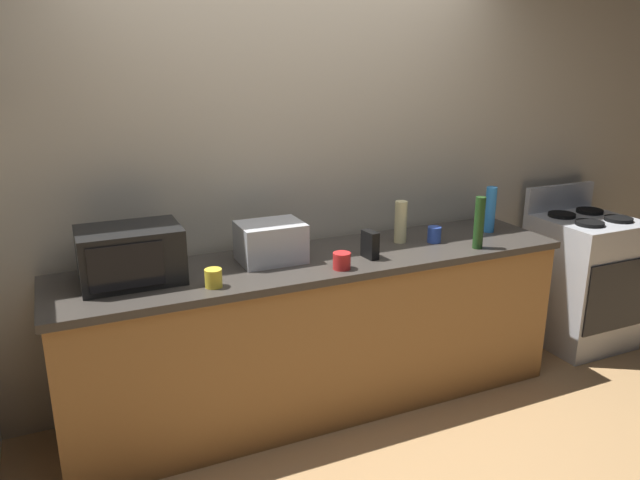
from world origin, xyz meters
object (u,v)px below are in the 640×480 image
cordless_phone (370,245)px  bottle_hand_soap (401,222)px  microwave (130,255)px  mug_blue (434,234)px  bottle_spray_cleaner (490,210)px  mug_red (342,261)px  mug_yellow (213,278)px  stove_range (581,279)px  toaster_oven (271,242)px  bottle_wine (479,223)px

cordless_phone → bottle_hand_soap: size_ratio=0.61×
microwave → mug_blue: size_ratio=5.09×
bottle_spray_cleaner → mug_red: size_ratio=3.08×
cordless_phone → mug_yellow: (-0.89, -0.08, -0.03)m
cordless_phone → bottle_spray_cleaner: size_ratio=0.53×
mug_blue → mug_yellow: size_ratio=1.06×
microwave → bottle_spray_cleaner: (2.15, -0.02, 0.01)m
stove_range → mug_red: (-1.97, -0.21, 0.48)m
stove_range → bottle_spray_cleaner: 1.01m
toaster_oven → bottle_hand_soap: 0.81m
bottle_wine → bottle_spray_cleaner: size_ratio=1.05×
toaster_oven → mug_blue: size_ratio=3.61×
mug_yellow → mug_red: (0.67, -0.02, -0.00)m
stove_range → bottle_hand_soap: bearing=177.4°
mug_blue → microwave: bearing=177.8°
cordless_phone → bottle_hand_soap: bearing=25.2°
microwave → bottle_hand_soap: 1.53m
bottle_wine → bottle_hand_soap: (-0.34, 0.28, -0.03)m
bottle_wine → microwave: bearing=172.0°
stove_range → mug_blue: stove_range is taller
mug_yellow → mug_red: mug_yellow is taller
stove_range → mug_yellow: (-2.64, -0.19, 0.48)m
bottle_hand_soap → mug_yellow: bearing=-167.8°
bottle_wine → bottle_hand_soap: size_ratio=1.21×
stove_range → microwave: 3.04m
bottle_wine → bottle_spray_cleaner: bearing=41.1°
cordless_phone → mug_blue: size_ratio=1.59×
microwave → bottle_spray_cleaner: bearing=-0.5°
microwave → bottle_wine: size_ratio=1.60×
microwave → mug_red: size_ratio=5.21×
bottle_hand_soap → bottle_spray_cleaner: bottle_spray_cleaner is taller
stove_range → microwave: microwave is taller
stove_range → bottle_hand_soap: 1.56m
toaster_oven → bottle_wine: 1.18m
bottle_wine → mug_red: bottle_wine is taller
cordless_phone → mug_red: bearing=-161.7°
stove_range → bottle_spray_cleaner: bottle_spray_cleaner is taller
stove_range → cordless_phone: size_ratio=7.20×
bottle_hand_soap → bottle_wine: bearing=-39.5°
microwave → toaster_oven: microwave is taller
bottle_hand_soap → mug_yellow: size_ratio=2.77×
bottle_hand_soap → bottle_spray_cleaner: size_ratio=0.87×
bottle_hand_soap → mug_blue: 0.21m
toaster_oven → mug_yellow: 0.46m
stove_range → microwave: size_ratio=2.25×
bottle_wine → stove_range: bearing=11.0°
stove_range → bottle_wine: bottle_wine is taller
bottle_hand_soap → mug_red: bottle_hand_soap is taller
toaster_oven → mug_blue: toaster_oven is taller
cordless_phone → mug_yellow: bearing=179.2°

